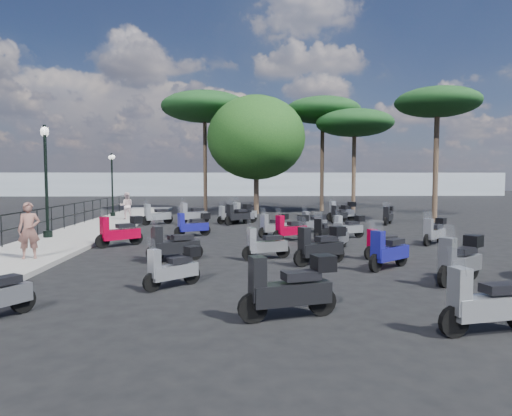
{
  "coord_description": "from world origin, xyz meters",
  "views": [
    {
      "loc": [
        0.28,
        -17.6,
        2.56
      ],
      "look_at": [
        0.96,
        1.76,
        1.2
      ],
      "focal_mm": 32.0,
      "sensor_mm": 36.0,
      "label": 1
    }
  ],
  "objects_px": {
    "scooter_22": "(342,212)",
    "broadleaf_tree": "(256,138)",
    "scooter_19": "(341,237)",
    "scooter_14": "(274,226)",
    "scooter_21": "(313,223)",
    "scooter_18": "(388,252)",
    "scooter_23": "(486,304)",
    "lamp_post_1": "(46,174)",
    "scooter_16": "(238,215)",
    "woman": "(29,230)",
    "scooter_4": "(193,215)",
    "pine_0": "(323,111)",
    "scooter_8": "(193,225)",
    "lamp_post_2": "(112,180)",
    "scooter_3": "(156,215)",
    "scooter_25": "(434,232)",
    "scooter_5": "(173,268)",
    "scooter_9": "(229,215)",
    "scooter_28": "(339,214)",
    "scooter_15": "(242,215)",
    "scooter_24": "(382,245)",
    "scooter_1": "(170,245)",
    "scooter_10": "(244,214)",
    "pine_3": "(437,103)",
    "scooter_11": "(290,288)",
    "scooter_26": "(349,227)",
    "pedestrian_far": "(127,206)",
    "scooter_7": "(265,245)",
    "scooter_17": "(460,260)",
    "scooter_13": "(291,228)",
    "scooter_27": "(388,216)",
    "scooter_20": "(321,231)",
    "pine_2": "(205,107)",
    "pine_1": "(355,123)"
  },
  "relations": [
    {
      "from": "woman",
      "to": "scooter_15",
      "type": "relative_size",
      "value": 1.15
    },
    {
      "from": "scooter_1",
      "to": "scooter_27",
      "type": "relative_size",
      "value": 1.01
    },
    {
      "from": "scooter_27",
      "to": "scooter_26",
      "type": "bearing_deg",
      "value": 86.45
    },
    {
      "from": "scooter_26",
      "to": "scooter_13",
      "type": "bearing_deg",
      "value": 83.23
    },
    {
      "from": "scooter_28",
      "to": "lamp_post_2",
      "type": "bearing_deg",
      "value": 30.44
    },
    {
      "from": "lamp_post_1",
      "to": "scooter_16",
      "type": "height_order",
      "value": "lamp_post_1"
    },
    {
      "from": "scooter_22",
      "to": "scooter_27",
      "type": "xyz_separation_m",
      "value": [
        2.03,
        -1.98,
        -0.08
      ]
    },
    {
      "from": "scooter_8",
      "to": "pine_3",
      "type": "bearing_deg",
      "value": -94.82
    },
    {
      "from": "lamp_post_2",
      "to": "scooter_14",
      "type": "height_order",
      "value": "lamp_post_2"
    },
    {
      "from": "scooter_22",
      "to": "broadleaf_tree",
      "type": "bearing_deg",
      "value": 25.66
    },
    {
      "from": "woman",
      "to": "scooter_7",
      "type": "distance_m",
      "value": 6.96
    },
    {
      "from": "scooter_21",
      "to": "scooter_26",
      "type": "xyz_separation_m",
      "value": [
        1.14,
        -1.96,
        0.03
      ]
    },
    {
      "from": "scooter_19",
      "to": "scooter_28",
      "type": "distance_m",
      "value": 9.35
    },
    {
      "from": "scooter_5",
      "to": "scooter_18",
      "type": "relative_size",
      "value": 0.85
    },
    {
      "from": "scooter_14",
      "to": "scooter_21",
      "type": "height_order",
      "value": "scooter_14"
    },
    {
      "from": "scooter_5",
      "to": "scooter_11",
      "type": "xyz_separation_m",
      "value": [
        2.42,
        -2.39,
        0.11
      ]
    },
    {
      "from": "woman",
      "to": "scooter_25",
      "type": "relative_size",
      "value": 1.3
    },
    {
      "from": "scooter_14",
      "to": "pine_0",
      "type": "xyz_separation_m",
      "value": [
        4.6,
        14.25,
        6.83
      ]
    },
    {
      "from": "scooter_4",
      "to": "scooter_25",
      "type": "relative_size",
      "value": 1.25
    },
    {
      "from": "scooter_13",
      "to": "scooter_21",
      "type": "xyz_separation_m",
      "value": [
        1.3,
        2.64,
        -0.07
      ]
    },
    {
      "from": "woman",
      "to": "scooter_4",
      "type": "height_order",
      "value": "woman"
    },
    {
      "from": "woman",
      "to": "pine_3",
      "type": "distance_m",
      "value": 21.1
    },
    {
      "from": "scooter_8",
      "to": "scooter_25",
      "type": "xyz_separation_m",
      "value": [
        9.25,
        -2.57,
        -0.01
      ]
    },
    {
      "from": "scooter_4",
      "to": "lamp_post_1",
      "type": "bearing_deg",
      "value": 107.59
    },
    {
      "from": "scooter_18",
      "to": "scooter_23",
      "type": "relative_size",
      "value": 0.81
    },
    {
      "from": "scooter_5",
      "to": "scooter_16",
      "type": "relative_size",
      "value": 0.85
    },
    {
      "from": "scooter_19",
      "to": "scooter_22",
      "type": "distance_m",
      "value": 10.26
    },
    {
      "from": "pedestrian_far",
      "to": "scooter_5",
      "type": "distance_m",
      "value": 16.11
    },
    {
      "from": "scooter_17",
      "to": "scooter_21",
      "type": "relative_size",
      "value": 1.11
    },
    {
      "from": "scooter_18",
      "to": "scooter_22",
      "type": "bearing_deg",
      "value": -46.56
    },
    {
      "from": "scooter_1",
      "to": "scooter_10",
      "type": "bearing_deg",
      "value": -39.67
    },
    {
      "from": "pedestrian_far",
      "to": "scooter_17",
      "type": "height_order",
      "value": "pedestrian_far"
    },
    {
      "from": "woman",
      "to": "scooter_8",
      "type": "bearing_deg",
      "value": 36.64
    },
    {
      "from": "pedestrian_far",
      "to": "scooter_7",
      "type": "height_order",
      "value": "pedestrian_far"
    },
    {
      "from": "scooter_16",
      "to": "scooter_17",
      "type": "height_order",
      "value": "scooter_17"
    },
    {
      "from": "lamp_post_2",
      "to": "scooter_1",
      "type": "distance_m",
      "value": 14.88
    },
    {
      "from": "scooter_4",
      "to": "scooter_25",
      "type": "xyz_separation_m",
      "value": [
        9.78,
        -7.67,
        -0.03
      ]
    },
    {
      "from": "scooter_17",
      "to": "scooter_20",
      "type": "xyz_separation_m",
      "value": [
        -2.11,
        6.84,
        -0.13
      ]
    },
    {
      "from": "scooter_3",
      "to": "scooter_8",
      "type": "bearing_deg",
      "value": 170.62
    },
    {
      "from": "scooter_23",
      "to": "pine_0",
      "type": "bearing_deg",
      "value": -16.18
    },
    {
      "from": "scooter_5",
      "to": "scooter_18",
      "type": "xyz_separation_m",
      "value": [
        5.59,
        1.88,
        0.04
      ]
    },
    {
      "from": "pedestrian_far",
      "to": "scooter_21",
      "type": "relative_size",
      "value": 1.07
    },
    {
      "from": "woman",
      "to": "broadleaf_tree",
      "type": "bearing_deg",
      "value": 49.52
    },
    {
      "from": "broadleaf_tree",
      "to": "pedestrian_far",
      "type": "bearing_deg",
      "value": -145.84
    },
    {
      "from": "scooter_15",
      "to": "scooter_24",
      "type": "xyz_separation_m",
      "value": [
        4.34,
        -10.55,
        -0.03
      ]
    },
    {
      "from": "scooter_18",
      "to": "scooter_19",
      "type": "relative_size",
      "value": 0.98
    },
    {
      "from": "scooter_18",
      "to": "scooter_11",
      "type": "bearing_deg",
      "value": 104.07
    },
    {
      "from": "pine_2",
      "to": "pine_1",
      "type": "bearing_deg",
      "value": -10.5
    },
    {
      "from": "broadleaf_tree",
      "to": "scooter_9",
      "type": "bearing_deg",
      "value": -105.54
    },
    {
      "from": "scooter_1",
      "to": "scooter_10",
      "type": "distance_m",
      "value": 10.98
    }
  ]
}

